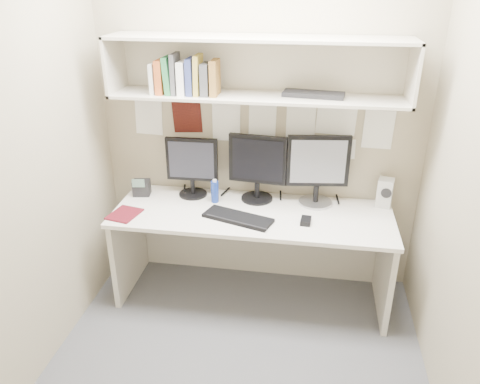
% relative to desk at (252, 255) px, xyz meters
% --- Properties ---
extents(floor, '(2.40, 2.00, 0.01)m').
position_rel_desk_xyz_m(floor, '(0.00, -0.65, -0.37)').
color(floor, '#4B4B50').
rests_on(floor, ground).
extents(wall_back, '(2.40, 0.02, 2.60)m').
position_rel_desk_xyz_m(wall_back, '(0.00, 0.35, 0.93)').
color(wall_back, gray).
rests_on(wall_back, ground).
extents(wall_front, '(2.40, 0.02, 2.60)m').
position_rel_desk_xyz_m(wall_front, '(0.00, -1.65, 0.93)').
color(wall_front, gray).
rests_on(wall_front, ground).
extents(wall_left, '(0.02, 2.00, 2.60)m').
position_rel_desk_xyz_m(wall_left, '(-1.20, -0.65, 0.93)').
color(wall_left, gray).
rests_on(wall_left, ground).
extents(wall_right, '(0.02, 2.00, 2.60)m').
position_rel_desk_xyz_m(wall_right, '(1.20, -0.65, 0.93)').
color(wall_right, gray).
rests_on(wall_right, ground).
extents(desk, '(2.00, 0.70, 0.73)m').
position_rel_desk_xyz_m(desk, '(0.00, 0.00, 0.00)').
color(desk, silver).
rests_on(desk, floor).
extents(overhead_hutch, '(2.00, 0.38, 0.40)m').
position_rel_desk_xyz_m(overhead_hutch, '(0.00, 0.21, 1.35)').
color(overhead_hutch, beige).
rests_on(overhead_hutch, wall_back).
extents(pinned_papers, '(1.92, 0.01, 0.48)m').
position_rel_desk_xyz_m(pinned_papers, '(0.00, 0.34, 0.88)').
color(pinned_papers, white).
rests_on(pinned_papers, wall_back).
extents(monitor_left, '(0.39, 0.22, 0.46)m').
position_rel_desk_xyz_m(monitor_left, '(-0.49, 0.22, 0.61)').
color(monitor_left, black).
rests_on(monitor_left, desk).
extents(monitor_center, '(0.43, 0.24, 0.50)m').
position_rel_desk_xyz_m(monitor_center, '(0.00, 0.22, 0.64)').
color(monitor_center, black).
rests_on(monitor_center, desk).
extents(monitor_right, '(0.45, 0.25, 0.52)m').
position_rel_desk_xyz_m(monitor_right, '(0.44, 0.22, 0.64)').
color(monitor_right, '#A5A5AA').
rests_on(monitor_right, desk).
extents(keyboard, '(0.52, 0.32, 0.02)m').
position_rel_desk_xyz_m(keyboard, '(-0.09, -0.13, 0.38)').
color(keyboard, black).
rests_on(keyboard, desk).
extents(mouse, '(0.08, 0.12, 0.03)m').
position_rel_desk_xyz_m(mouse, '(0.38, -0.11, 0.38)').
color(mouse, black).
rests_on(mouse, desk).
extents(speaker, '(0.13, 0.13, 0.21)m').
position_rel_desk_xyz_m(speaker, '(0.94, 0.25, 0.47)').
color(speaker, '#B8B8B3').
rests_on(speaker, desk).
extents(blue_bottle, '(0.06, 0.06, 0.18)m').
position_rel_desk_xyz_m(blue_bottle, '(-0.30, 0.12, 0.45)').
color(blue_bottle, navy).
rests_on(blue_bottle, desk).
extents(maroon_notebook, '(0.23, 0.26, 0.01)m').
position_rel_desk_xyz_m(maroon_notebook, '(-0.89, -0.19, 0.37)').
color(maroon_notebook, '#520E17').
rests_on(maroon_notebook, desk).
extents(desk_phone, '(0.14, 0.13, 0.15)m').
position_rel_desk_xyz_m(desk_phone, '(-0.89, 0.15, 0.42)').
color(desk_phone, black).
rests_on(desk_phone, desk).
extents(book_stack, '(0.46, 0.17, 0.27)m').
position_rel_desk_xyz_m(book_stack, '(-0.48, 0.11, 1.29)').
color(book_stack, silver).
rests_on(book_stack, overhead_hutch).
extents(hutch_tray, '(0.42, 0.20, 0.03)m').
position_rel_desk_xyz_m(hutch_tray, '(0.38, 0.18, 1.19)').
color(hutch_tray, black).
rests_on(hutch_tray, overhead_hutch).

